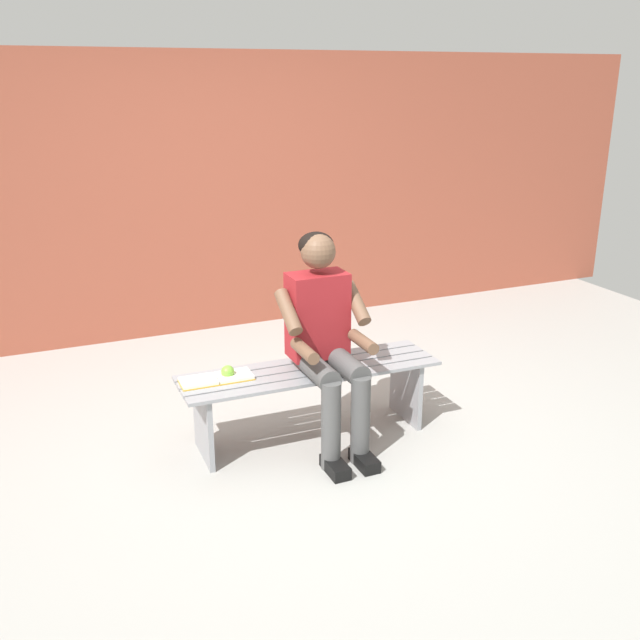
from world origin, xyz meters
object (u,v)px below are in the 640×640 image
person_seated (326,334)px  book_open (216,379)px  apple (228,372)px  bench_near (310,386)px

person_seated → book_open: bearing=-13.7°
apple → bench_near: bearing=173.6°
bench_near → book_open: (0.55, -0.05, 0.12)m
person_seated → apple: 0.60m
apple → book_open: 0.08m
bench_near → apple: (0.48, -0.05, 0.15)m
person_seated → book_open: person_seated is taller
bench_near → apple: size_ratio=20.18×
apple → book_open: (0.07, 0.01, -0.03)m
person_seated → apple: person_seated is taller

